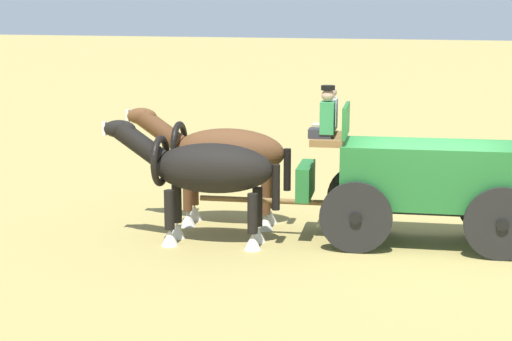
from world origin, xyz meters
name	(u,v)px	position (x,y,z in m)	size (l,w,h in m)	color
ground_plane	(425,244)	(0.00, 0.00, 0.00)	(220.00, 220.00, 0.00)	#9E8C4C
show_wagon	(418,176)	(0.16, 0.03, 1.23)	(5.97, 2.31, 2.81)	#236B2D
draft_horse_near	(205,171)	(3.65, 1.39, 1.32)	(3.14, 1.28, 2.18)	black
draft_horse_off	(221,155)	(3.89, 0.11, 1.37)	(3.17, 1.32, 2.24)	brown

